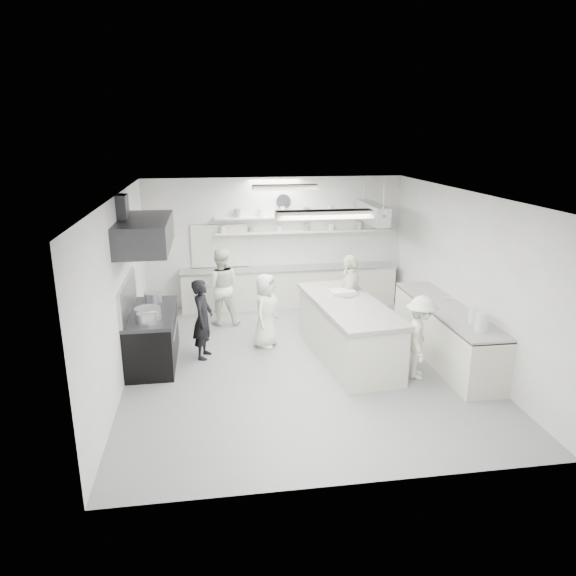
{
  "coord_description": "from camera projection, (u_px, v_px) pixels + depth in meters",
  "views": [
    {
      "loc": [
        -1.52,
        -8.63,
        3.99
      ],
      "look_at": [
        -0.12,
        0.6,
        1.22
      ],
      "focal_mm": 32.92,
      "sensor_mm": 36.0,
      "label": 1
    }
  ],
  "objects": [
    {
      "name": "bowl_right",
      "position": [
        448.0,
        299.0,
        9.91
      ],
      "size": [
        0.22,
        0.22,
        0.05
      ],
      "primitive_type": "imported",
      "rotation": [
        0.0,
        0.0,
        -0.04
      ],
      "color": "beige",
      "rests_on": "right_counter"
    },
    {
      "name": "cook_island_right",
      "position": [
        350.0,
        298.0,
        10.32
      ],
      "size": [
        0.77,
        1.1,
        1.73
      ],
      "primitive_type": "imported",
      "rotation": [
        0.0,
        0.0,
        -1.95
      ],
      "color": "silver",
      "rests_on": "floor"
    },
    {
      "name": "exhaust_hood",
      "position": [
        144.0,
        233.0,
        8.87
      ],
      "size": [
        0.85,
        2.0,
        0.5
      ],
      "primitive_type": "cube",
      "color": "#2E2E32",
      "rests_on": "wall_left"
    },
    {
      "name": "back_counter",
      "position": [
        289.0,
        287.0,
        12.48
      ],
      "size": [
        5.0,
        0.6,
        0.92
      ],
      "primitive_type": "cube",
      "color": "beige",
      "rests_on": "floor"
    },
    {
      "name": "shelf_lower",
      "position": [
        305.0,
        232.0,
        12.33
      ],
      "size": [
        4.2,
        0.26,
        0.04
      ],
      "primitive_type": "cube",
      "color": "beige",
      "rests_on": "wall_back"
    },
    {
      "name": "light_fixture_rear",
      "position": [
        285.0,
        187.0,
        10.4
      ],
      "size": [
        1.3,
        0.25,
        0.1
      ],
      "primitive_type": "cube",
      "color": "beige",
      "rests_on": "ceiling"
    },
    {
      "name": "cook_island_left",
      "position": [
        265.0,
        310.0,
        10.06
      ],
      "size": [
        0.74,
        0.84,
        1.44
      ],
      "primitive_type": "imported",
      "rotation": [
        0.0,
        0.0,
        1.07
      ],
      "color": "silver",
      "rests_on": "floor"
    },
    {
      "name": "wall_clock",
      "position": [
        283.0,
        201.0,
        12.14
      ],
      "size": [
        0.32,
        0.05,
        0.32
      ],
      "primitive_type": "cylinder",
      "rotation": [
        1.57,
        0.0,
        0.0
      ],
      "color": "white",
      "rests_on": "wall_back"
    },
    {
      "name": "light_fixture_front",
      "position": [
        324.0,
        214.0,
        6.99
      ],
      "size": [
        1.3,
        0.25,
        0.1
      ],
      "primitive_type": "cube",
      "color": "beige",
      "rests_on": "ceiling"
    },
    {
      "name": "ceiling",
      "position": [
        301.0,
        194.0,
        8.68
      ],
      "size": [
        6.0,
        7.0,
        0.02
      ],
      "primitive_type": "cube",
      "color": "white",
      "rests_on": "wall_back"
    },
    {
      "name": "bowl_island_b",
      "position": [
        343.0,
        316.0,
        8.79
      ],
      "size": [
        0.22,
        0.22,
        0.06
      ],
      "primitive_type": "imported",
      "rotation": [
        0.0,
        0.0,
        -0.22
      ],
      "color": "beige",
      "rests_on": "prep_island"
    },
    {
      "name": "floor",
      "position": [
        300.0,
        362.0,
        9.54
      ],
      "size": [
        6.0,
        7.0,
        0.02
      ],
      "primitive_type": "cube",
      "color": "gray",
      "rests_on": "ground"
    },
    {
      "name": "shelf_upper",
      "position": [
        305.0,
        217.0,
        12.23
      ],
      "size": [
        4.2,
        0.26,
        0.04
      ],
      "primitive_type": "cube",
      "color": "beige",
      "rests_on": "wall_back"
    },
    {
      "name": "cook_back",
      "position": [
        221.0,
        287.0,
        11.2
      ],
      "size": [
        0.85,
        0.69,
        1.66
      ],
      "primitive_type": "imported",
      "rotation": [
        0.0,
        0.0,
        -3.22
      ],
      "color": "silver",
      "rests_on": "floor"
    },
    {
      "name": "wall_back",
      "position": [
        275.0,
        242.0,
        12.42
      ],
      "size": [
        6.0,
        0.04,
        3.0
      ],
      "primitive_type": "cube",
      "color": "silver",
      "rests_on": "floor"
    },
    {
      "name": "prep_island",
      "position": [
        348.0,
        332.0,
        9.57
      ],
      "size": [
        1.33,
        2.86,
        1.02
      ],
      "primitive_type": "cube",
      "rotation": [
        0.0,
        0.0,
        0.11
      ],
      "color": "beige",
      "rests_on": "floor"
    },
    {
      "name": "pass_through_window",
      "position": [
        219.0,
        246.0,
        12.23
      ],
      "size": [
        1.3,
        0.04,
        1.0
      ],
      "primitive_type": "cube",
      "color": "black",
      "rests_on": "wall_back"
    },
    {
      "name": "bowl_island_a",
      "position": [
        346.0,
        297.0,
        9.77
      ],
      "size": [
        0.33,
        0.33,
        0.07
      ],
      "primitive_type": "imported",
      "rotation": [
        0.0,
        0.0,
        0.15
      ],
      "color": "#AEB1B6",
      "rests_on": "prep_island"
    },
    {
      "name": "right_counter",
      "position": [
        445.0,
        333.0,
        9.59
      ],
      "size": [
        0.74,
        3.3,
        0.94
      ],
      "primitive_type": "cube",
      "color": "beige",
      "rests_on": "floor"
    },
    {
      "name": "wall_front",
      "position": [
        355.0,
        368.0,
        5.79
      ],
      "size": [
        6.0,
        0.04,
        3.0
      ],
      "primitive_type": "cube",
      "color": "silver",
      "rests_on": "floor"
    },
    {
      "name": "stove_pot",
      "position": [
        148.0,
        315.0,
        8.88
      ],
      "size": [
        0.43,
        0.43,
        0.24
      ],
      "primitive_type": "cylinder",
      "color": "#AEB1B6",
      "rests_on": "stove"
    },
    {
      "name": "cook_right",
      "position": [
        420.0,
        337.0,
        8.76
      ],
      "size": [
        0.85,
        1.05,
        1.42
      ],
      "primitive_type": "imported",
      "rotation": [
        0.0,
        0.0,
        1.17
      ],
      "color": "silver",
      "rests_on": "floor"
    },
    {
      "name": "wall_right",
      "position": [
        464.0,
        275.0,
        9.54
      ],
      "size": [
        0.04,
        7.0,
        3.0
      ],
      "primitive_type": "cube",
      "color": "silver",
      "rests_on": "floor"
    },
    {
      "name": "pot_rack",
      "position": [
        372.0,
        213.0,
        11.44
      ],
      "size": [
        0.3,
        1.6,
        0.4
      ],
      "primitive_type": "cube",
      "color": "#AEB1B6",
      "rests_on": "ceiling"
    },
    {
      "name": "wall_left",
      "position": [
        121.0,
        289.0,
        8.68
      ],
      "size": [
        0.04,
        7.0,
        3.0
      ],
      "primitive_type": "cube",
      "color": "silver",
      "rests_on": "floor"
    },
    {
      "name": "stove",
      "position": [
        153.0,
        338.0,
        9.41
      ],
      "size": [
        0.8,
        1.8,
        0.9
      ],
      "primitive_type": "cube",
      "color": "black",
      "rests_on": "floor"
    },
    {
      "name": "cook_stove",
      "position": [
        203.0,
        319.0,
        9.53
      ],
      "size": [
        0.48,
        0.61,
        1.48
      ],
      "primitive_type": "imported",
      "rotation": [
        0.0,
        0.0,
        1.31
      ],
      "color": "black",
      "rests_on": "floor"
    }
  ]
}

